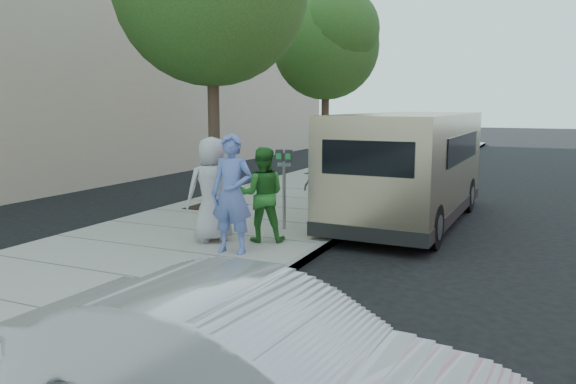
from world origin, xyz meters
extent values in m
plane|color=black|center=(0.00, 0.00, 0.00)|extent=(120.00, 120.00, 0.00)
cube|color=gray|center=(-1.00, 0.00, 0.07)|extent=(5.00, 60.00, 0.15)
cube|color=gray|center=(1.44, 0.00, 0.07)|extent=(0.12, 60.00, 0.16)
cube|color=black|center=(-2.30, 2.40, 0.15)|extent=(1.20, 1.20, 0.01)
cylinder|color=#38281E|center=(-2.30, 2.40, 2.13)|extent=(0.28, 0.28, 3.96)
cube|color=black|center=(-2.30, 10.00, 0.15)|extent=(1.20, 1.20, 0.01)
cylinder|color=#38281E|center=(-2.30, 10.00, 1.91)|extent=(0.28, 0.28, 3.52)
sphere|color=#1A4617|center=(-2.30, 10.00, 4.71)|extent=(3.80, 3.80, 3.80)
sphere|color=#1A4617|center=(-1.70, 9.60, 5.21)|extent=(2.85, 2.85, 2.85)
sphere|color=#1A4617|center=(-2.80, 10.50, 5.01)|extent=(2.66, 2.66, 2.66)
cylinder|color=gray|center=(0.31, 0.82, 0.79)|extent=(0.06, 0.06, 1.28)
cube|color=gray|center=(0.31, 0.82, 1.48)|extent=(0.26, 0.11, 0.09)
cube|color=#2D2D30|center=(0.21, 0.80, 1.64)|extent=(0.16, 0.14, 0.25)
cube|color=#2D2D30|center=(0.40, 0.83, 1.64)|extent=(0.16, 0.14, 0.25)
cube|color=tan|center=(2.30, 3.14, 1.34)|extent=(2.39, 6.08, 2.22)
cube|color=tan|center=(2.39, 6.43, 0.79)|extent=(2.07, 0.67, 0.95)
cube|color=black|center=(2.22, 0.11, 1.73)|extent=(1.67, 0.06, 0.61)
cylinder|color=black|center=(1.37, 5.15, 0.42)|extent=(0.31, 0.86, 0.85)
cylinder|color=black|center=(3.33, 5.10, 0.42)|extent=(0.31, 0.86, 0.85)
cylinder|color=black|center=(1.26, 1.06, 0.42)|extent=(0.31, 0.86, 0.85)
cylinder|color=black|center=(3.23, 1.00, 0.42)|extent=(0.31, 0.86, 0.85)
imported|color=silver|center=(3.14, -5.85, 0.66)|extent=(4.09, 1.63, 1.32)
imported|color=#5A74C1|center=(0.27, -1.19, 1.16)|extent=(0.79, 0.56, 2.03)
imported|color=#2A7A28|center=(0.36, -0.25, 1.02)|extent=(1.03, 0.93, 1.74)
imported|color=#AFAEB1|center=(-0.48, -0.63, 1.12)|extent=(1.10, 1.11, 1.93)
imported|color=slate|center=(1.20, 1.05, 1.04)|extent=(1.11, 0.90, 1.77)
camera|label=1|loc=(5.00, -9.30, 2.66)|focal=35.00mm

